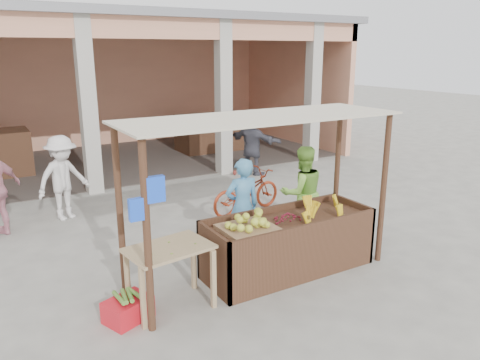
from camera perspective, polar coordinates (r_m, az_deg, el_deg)
ground at (r=7.07m, az=2.51°, el=-11.81°), size 60.00×60.00×0.00m
market_building at (r=14.61m, az=-17.19°, el=12.73°), size 14.40×6.40×4.20m
fruit_stall at (r=7.16m, az=5.93°, el=-7.98°), size 2.60×0.95×0.80m
stall_awning at (r=6.45m, az=2.32°, el=4.16°), size 4.09×1.35×2.39m
banana_heap at (r=7.31m, az=10.15°, el=-3.47°), size 1.08×0.59×0.20m
melon_tray at (r=6.59m, az=0.91°, el=-5.42°), size 0.75×0.65×0.20m
berry_heap at (r=6.96m, az=5.82°, el=-4.49°), size 0.46×0.38×0.15m
side_table at (r=6.10m, az=-8.61°, el=-9.28°), size 1.13×0.83×0.85m
papaya_pile at (r=6.00m, az=-8.71°, el=-7.11°), size 0.77×0.44×0.22m
red_crate at (r=6.18m, az=-13.49°, el=-15.09°), size 0.65×0.57×0.28m
plantain_bundle at (r=6.09m, az=-13.61°, el=-13.57°), size 0.46×0.32×0.09m
produce_sacks at (r=12.62m, az=-0.09°, el=1.89°), size 0.71×0.44×0.54m
vendor_blue at (r=7.55m, az=0.29°, el=-2.90°), size 0.69×0.54×1.72m
vendor_green at (r=8.26m, az=7.59°, el=-1.26°), size 0.94×0.67×1.76m
motorcycle at (r=9.62m, az=0.78°, el=-1.30°), size 0.86×1.84×0.92m
shopper_a at (r=9.76m, az=-20.83°, el=0.62°), size 1.29×0.96×1.81m
shopper_d at (r=12.57m, az=1.50°, el=4.90°), size 1.25×1.85×1.85m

